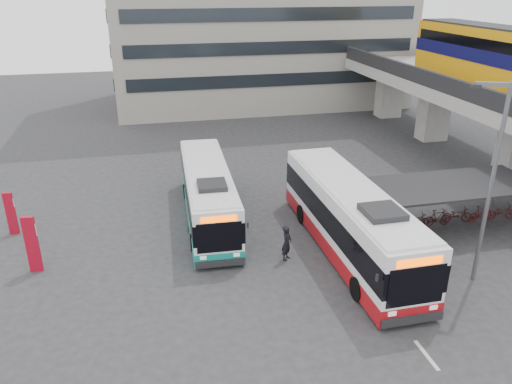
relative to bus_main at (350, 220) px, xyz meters
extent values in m
plane|color=#28282B|center=(-2.67, -1.76, -1.72)|extent=(120.00, 120.00, 0.00)
cube|color=gray|center=(14.33, 16.24, 0.58)|extent=(2.20, 1.60, 4.60)
cube|color=gray|center=(14.33, 24.24, 0.58)|extent=(2.20, 1.60, 4.60)
cube|color=gray|center=(14.33, 10.24, 3.33)|extent=(8.00, 32.00, 0.90)
cube|color=black|center=(10.58, 10.24, 4.33)|extent=(0.35, 32.00, 1.10)
cylinder|color=#595B60|center=(1.03, 3.04, -0.52)|extent=(0.12, 0.12, 2.40)
cylinder|color=#595B60|center=(10.63, 3.04, -0.52)|extent=(0.12, 0.12, 2.40)
cylinder|color=#595B60|center=(1.03, -0.56, -0.52)|extent=(0.12, 0.12, 2.40)
cube|color=black|center=(5.83, 1.24, 0.76)|extent=(10.00, 4.00, 0.12)
imported|color=black|center=(1.83, 1.24, -1.27)|extent=(1.71, 0.60, 0.90)
imported|color=black|center=(3.16, 1.24, -1.22)|extent=(1.66, 0.47, 1.00)
imported|color=black|center=(4.49, 1.24, -1.27)|extent=(1.71, 0.60, 0.90)
imported|color=black|center=(5.83, 1.24, -1.22)|extent=(1.66, 0.47, 1.00)
imported|color=#350C0F|center=(7.16, 1.24, -1.27)|extent=(1.71, 0.60, 0.90)
imported|color=#3F0C0F|center=(8.49, 1.24, -1.22)|extent=(1.66, 0.47, 1.00)
imported|color=#490C0F|center=(9.83, 1.24, -1.27)|extent=(1.71, 0.60, 0.90)
cube|color=beige|center=(-0.17, -7.76, -1.71)|extent=(0.15, 1.60, 0.01)
cube|color=beige|center=(-0.17, -4.76, -1.71)|extent=(0.15, 1.60, 0.01)
cube|color=beige|center=(-0.17, -1.76, -1.71)|extent=(0.15, 1.60, 0.01)
cube|color=white|center=(0.00, 0.02, 0.18)|extent=(2.70, 12.47, 2.86)
cube|color=maroon|center=(0.00, 0.02, -1.15)|extent=(2.74, 12.51, 0.78)
cube|color=black|center=(0.00, 0.02, 0.31)|extent=(2.76, 12.49, 1.19)
cube|color=#FF4F00|center=(0.03, -6.21, 1.24)|extent=(1.85, 0.09, 0.31)
cube|color=black|center=(0.01, -3.10, 1.84)|extent=(1.60, 1.67, 0.29)
cylinder|color=black|center=(-1.23, -3.98, -1.20)|extent=(0.32, 1.04, 1.04)
cylinder|color=black|center=(1.23, 3.51, -1.20)|extent=(0.32, 1.04, 1.04)
cube|color=white|center=(-6.26, 5.19, -0.03)|extent=(2.83, 11.19, 2.54)
cube|color=#0D7D6D|center=(-6.26, 5.19, -1.21)|extent=(2.88, 11.23, 0.69)
cube|color=black|center=(-6.26, 5.19, 0.09)|extent=(2.90, 11.21, 1.06)
cube|color=#FF4F00|center=(-6.50, -0.36, 0.92)|extent=(1.65, 0.15, 0.28)
cube|color=black|center=(-6.38, 2.41, 1.45)|extent=(1.48, 1.54, 0.26)
cylinder|color=black|center=(-7.51, 1.69, -1.25)|extent=(0.32, 0.94, 0.92)
cylinder|color=black|center=(-5.03, 8.24, -1.25)|extent=(0.32, 0.94, 0.92)
imported|color=black|center=(-3.22, -0.12, -0.82)|extent=(0.74, 0.77, 1.78)
cylinder|color=#595B60|center=(4.53, -3.72, 2.73)|extent=(0.18, 0.18, 8.89)
cube|color=#595B60|center=(3.91, -3.46, 7.06)|extent=(1.29, 0.67, 0.17)
cube|color=black|center=(3.35, -3.23, 6.97)|extent=(0.44, 0.33, 0.13)
cube|color=maroon|center=(-14.84, 1.48, -0.32)|extent=(0.58, 0.24, 2.79)
cube|color=white|center=(-14.84, 1.48, 0.41)|extent=(0.60, 0.12, 0.56)
cube|color=maroon|center=(-16.62, 5.70, -0.53)|extent=(0.49, 0.22, 2.37)
cube|color=white|center=(-16.62, 5.70, 0.09)|extent=(0.51, 0.12, 0.47)
camera|label=1|loc=(-9.40, -20.26, 10.76)|focal=35.00mm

